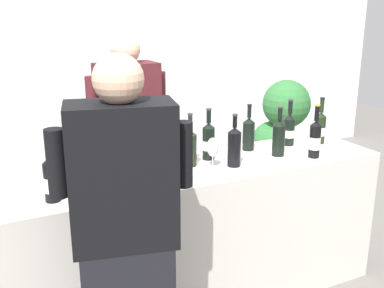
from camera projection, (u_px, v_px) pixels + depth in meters
The scene contains 19 objects.
wall_back at pixel (85, 54), 4.90m from camera, with size 8.00×0.10×2.80m, color white.
counter at pixel (193, 236), 2.93m from camera, with size 2.52×0.60×0.94m, color beige.
wine_bottle_0 at pixel (191, 147), 2.80m from camera, with size 0.08×0.08×0.33m.
wine_bottle_1 at pixel (209, 141), 2.92m from camera, with size 0.08×0.08×0.33m.
wine_bottle_2 at pixel (249, 133), 3.11m from camera, with size 0.08×0.08×0.32m.
wine_bottle_3 at pixel (167, 161), 2.56m from camera, with size 0.08×0.08×0.31m.
wine_bottle_4 at pixel (289, 129), 3.22m from camera, with size 0.08×0.08×0.33m.
wine_bottle_5 at pixel (315, 139), 2.96m from camera, with size 0.07×0.07×0.35m.
wine_bottle_6 at pixel (279, 137), 2.99m from camera, with size 0.08×0.08×0.33m.
wine_bottle_7 at pixel (55, 169), 2.40m from camera, with size 0.08×0.08×0.35m.
wine_bottle_8 at pixel (320, 127), 3.27m from camera, with size 0.08×0.08×0.33m.
wine_bottle_9 at pixel (234, 146), 2.79m from camera, with size 0.08×0.08×0.33m.
wine_bottle_10 at pixel (160, 150), 2.70m from camera, with size 0.07×0.07×0.33m.
wine_bottle_11 at pixel (51, 179), 2.28m from camera, with size 0.08×0.08×0.33m.
wine_glass at pixel (213, 148), 2.76m from camera, with size 0.07×0.07×0.19m.
ice_bucket at pixel (92, 171), 2.40m from camera, with size 0.24×0.24×0.23m.
person_server at pixel (130, 160), 3.25m from camera, with size 0.57×0.25×1.71m.
person_guest at pixel (126, 252), 2.04m from camera, with size 0.59×0.34×1.70m.
potted_shrub at pixel (277, 135), 4.60m from camera, with size 0.54×0.55×1.20m.
Camera 1 is at (-1.18, -2.36, 1.87)m, focal length 42.84 mm.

